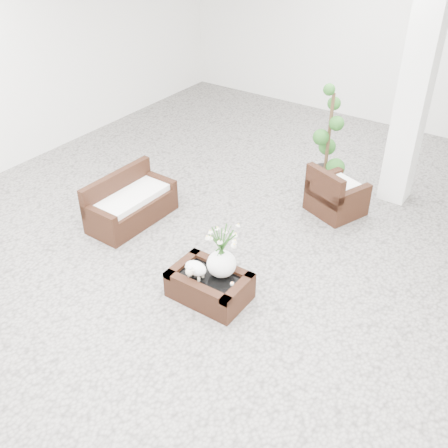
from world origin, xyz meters
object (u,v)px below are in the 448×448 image
Objects in this scene: armchair at (338,190)px; loveseat at (131,200)px; coffee_table at (210,286)px; topiary at (329,137)px.

armchair is 0.57× the size of loveseat.
coffee_table is 0.69× the size of loveseat.
loveseat is 3.17m from topiary.
topiary reaches higher than coffee_table.
armchair is at bearing -53.49° from topiary.
armchair is 2.97m from loveseat.
topiary reaches higher than loveseat.
loveseat is (-2.30, -1.88, -0.02)m from armchair.
topiary is at bearing -31.91° from armchair.
loveseat reaches higher than coffee_table.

